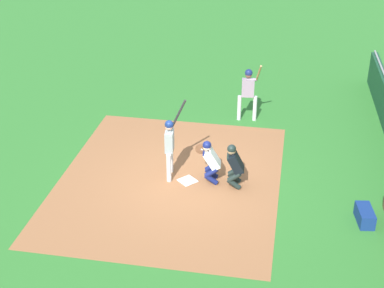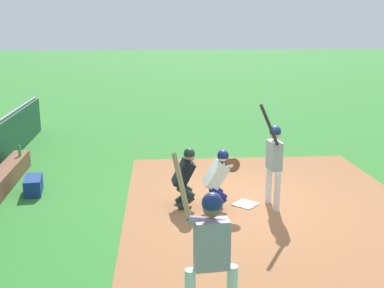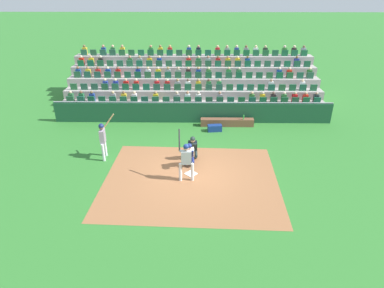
{
  "view_description": "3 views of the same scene",
  "coord_description": "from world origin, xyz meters",
  "px_view_note": "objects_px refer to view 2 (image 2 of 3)",
  "views": [
    {
      "loc": [
        -13.64,
        -2.07,
        8.54
      ],
      "look_at": [
        0.23,
        -0.09,
        1.05
      ],
      "focal_mm": 54.8,
      "sensor_mm": 36.0,
      "label": 1
    },
    {
      "loc": [
        9.1,
        -2.18,
        3.59
      ],
      "look_at": [
        -0.45,
        -1.09,
        1.25
      ],
      "focal_mm": 43.68,
      "sensor_mm": 36.0,
      "label": 2
    },
    {
      "loc": [
        -0.22,
        12.41,
        7.71
      ],
      "look_at": [
        -0.04,
        -0.61,
        1.17
      ],
      "focal_mm": 30.81,
      "sensor_mm": 36.0,
      "label": 3
    }
  ],
  "objects_px": {
    "home_plate_marker": "(246,204)",
    "on_deck_batter": "(211,247)",
    "home_plate_umpire": "(185,175)",
    "batter_at_plate": "(274,157)",
    "dugout_bench": "(8,175)",
    "catcher_crouching": "(219,175)",
    "water_bottle_on_bench": "(20,151)",
    "equipment_duffel_bag": "(33,185)"
  },
  "relations": [
    {
      "from": "batter_at_plate",
      "to": "on_deck_batter",
      "type": "relative_size",
      "value": 1.04
    },
    {
      "from": "batter_at_plate",
      "to": "water_bottle_on_bench",
      "type": "bearing_deg",
      "value": -118.53
    },
    {
      "from": "home_plate_marker",
      "to": "home_plate_umpire",
      "type": "relative_size",
      "value": 0.35
    },
    {
      "from": "batter_at_plate",
      "to": "dugout_bench",
      "type": "height_order",
      "value": "batter_at_plate"
    },
    {
      "from": "home_plate_umpire",
      "to": "batter_at_plate",
      "type": "bearing_deg",
      "value": 81.93
    },
    {
      "from": "equipment_duffel_bag",
      "to": "on_deck_batter",
      "type": "relative_size",
      "value": 0.36
    },
    {
      "from": "home_plate_umpire",
      "to": "equipment_duffel_bag",
      "type": "bearing_deg",
      "value": -109.99
    },
    {
      "from": "dugout_bench",
      "to": "batter_at_plate",
      "type": "bearing_deg",
      "value": 69.34
    },
    {
      "from": "home_plate_umpire",
      "to": "equipment_duffel_bag",
      "type": "distance_m",
      "value": 3.59
    },
    {
      "from": "home_plate_marker",
      "to": "equipment_duffel_bag",
      "type": "relative_size",
      "value": 0.56
    },
    {
      "from": "catcher_crouching",
      "to": "on_deck_batter",
      "type": "relative_size",
      "value": 0.59
    },
    {
      "from": "batter_at_plate",
      "to": "on_deck_batter",
      "type": "distance_m",
      "value": 4.37
    },
    {
      "from": "batter_at_plate",
      "to": "water_bottle_on_bench",
      "type": "relative_size",
      "value": 8.0
    },
    {
      "from": "equipment_duffel_bag",
      "to": "home_plate_umpire",
      "type": "bearing_deg",
      "value": 63.34
    },
    {
      "from": "home_plate_umpire",
      "to": "dugout_bench",
      "type": "bearing_deg",
      "value": -115.64
    },
    {
      "from": "catcher_crouching",
      "to": "home_plate_umpire",
      "type": "height_order",
      "value": "home_plate_umpire"
    },
    {
      "from": "home_plate_umpire",
      "to": "dugout_bench",
      "type": "distance_m",
      "value": 4.57
    },
    {
      "from": "batter_at_plate",
      "to": "dugout_bench",
      "type": "xyz_separation_m",
      "value": [
        -2.22,
        -5.88,
        -0.86
      ]
    },
    {
      "from": "dugout_bench",
      "to": "water_bottle_on_bench",
      "type": "xyz_separation_m",
      "value": [
        -0.93,
        0.09,
        0.36
      ]
    },
    {
      "from": "dugout_bench",
      "to": "equipment_duffel_bag",
      "type": "xyz_separation_m",
      "value": [
        0.75,
        0.76,
        -0.04
      ]
    },
    {
      "from": "home_plate_marker",
      "to": "on_deck_batter",
      "type": "distance_m",
      "value": 4.5
    },
    {
      "from": "home_plate_umpire",
      "to": "equipment_duffel_bag",
      "type": "relative_size",
      "value": 1.63
    },
    {
      "from": "batter_at_plate",
      "to": "home_plate_umpire",
      "type": "bearing_deg",
      "value": -98.07
    },
    {
      "from": "catcher_crouching",
      "to": "home_plate_umpire",
      "type": "relative_size",
      "value": 0.99
    },
    {
      "from": "home_plate_marker",
      "to": "dugout_bench",
      "type": "xyz_separation_m",
      "value": [
        -2.02,
        -5.37,
        0.2
      ]
    },
    {
      "from": "batter_at_plate",
      "to": "home_plate_umpire",
      "type": "height_order",
      "value": "batter_at_plate"
    },
    {
      "from": "water_bottle_on_bench",
      "to": "equipment_duffel_bag",
      "type": "xyz_separation_m",
      "value": [
        1.68,
        0.67,
        -0.4
      ]
    },
    {
      "from": "home_plate_marker",
      "to": "equipment_duffel_bag",
      "type": "height_order",
      "value": "equipment_duffel_bag"
    },
    {
      "from": "home_plate_umpire",
      "to": "water_bottle_on_bench",
      "type": "xyz_separation_m",
      "value": [
        -2.89,
        -4.0,
        -0.11
      ]
    },
    {
      "from": "home_plate_umpire",
      "to": "catcher_crouching",
      "type": "bearing_deg",
      "value": 76.99
    },
    {
      "from": "home_plate_marker",
      "to": "batter_at_plate",
      "type": "distance_m",
      "value": 1.2
    },
    {
      "from": "catcher_crouching",
      "to": "equipment_duffel_bag",
      "type": "relative_size",
      "value": 1.61
    },
    {
      "from": "home_plate_umpire",
      "to": "home_plate_marker",
      "type": "bearing_deg",
      "value": 87.55
    },
    {
      "from": "home_plate_marker",
      "to": "catcher_crouching",
      "type": "distance_m",
      "value": 0.92
    },
    {
      "from": "catcher_crouching",
      "to": "dugout_bench",
      "type": "distance_m",
      "value": 5.24
    },
    {
      "from": "dugout_bench",
      "to": "on_deck_batter",
      "type": "xyz_separation_m",
      "value": [
        6.15,
        3.98,
        0.9
      ]
    },
    {
      "from": "water_bottle_on_bench",
      "to": "equipment_duffel_bag",
      "type": "height_order",
      "value": "water_bottle_on_bench"
    },
    {
      "from": "home_plate_umpire",
      "to": "water_bottle_on_bench",
      "type": "height_order",
      "value": "home_plate_umpire"
    },
    {
      "from": "dugout_bench",
      "to": "water_bottle_on_bench",
      "type": "bearing_deg",
      "value": 174.43
    },
    {
      "from": "home_plate_marker",
      "to": "catcher_crouching",
      "type": "bearing_deg",
      "value": -80.52
    },
    {
      "from": "batter_at_plate",
      "to": "equipment_duffel_bag",
      "type": "distance_m",
      "value": 5.4
    },
    {
      "from": "batter_at_plate",
      "to": "on_deck_batter",
      "type": "height_order",
      "value": "batter_at_plate"
    }
  ]
}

